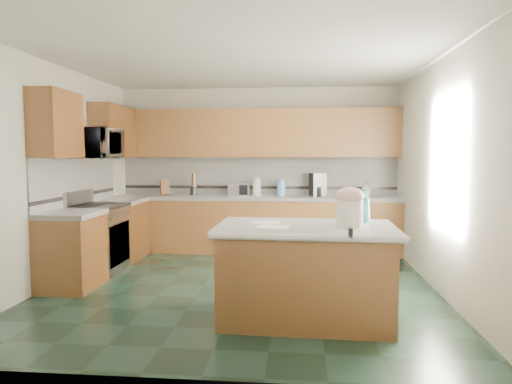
# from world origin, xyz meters

# --- Properties ---
(floor) EXTENTS (4.60, 4.60, 0.00)m
(floor) POSITION_xyz_m (0.00, 0.00, 0.00)
(floor) COLOR black
(floor) RESTS_ON ground
(ceiling) EXTENTS (4.60, 4.60, 0.00)m
(ceiling) POSITION_xyz_m (0.00, 0.00, 2.70)
(ceiling) COLOR white
(ceiling) RESTS_ON ground
(wall_back) EXTENTS (4.60, 0.04, 2.70)m
(wall_back) POSITION_xyz_m (0.00, 2.32, 1.35)
(wall_back) COLOR silver
(wall_back) RESTS_ON ground
(wall_front) EXTENTS (4.60, 0.04, 2.70)m
(wall_front) POSITION_xyz_m (0.00, -2.32, 1.35)
(wall_front) COLOR silver
(wall_front) RESTS_ON ground
(wall_left) EXTENTS (0.04, 4.60, 2.70)m
(wall_left) POSITION_xyz_m (-2.32, 0.00, 1.35)
(wall_left) COLOR silver
(wall_left) RESTS_ON ground
(wall_right) EXTENTS (0.04, 4.60, 2.70)m
(wall_right) POSITION_xyz_m (2.32, 0.00, 1.35)
(wall_right) COLOR silver
(wall_right) RESTS_ON ground
(back_base_cab) EXTENTS (4.60, 0.60, 0.86)m
(back_base_cab) POSITION_xyz_m (0.00, 2.00, 0.43)
(back_base_cab) COLOR black
(back_base_cab) RESTS_ON ground
(back_countertop) EXTENTS (4.60, 0.64, 0.06)m
(back_countertop) POSITION_xyz_m (0.00, 2.00, 0.89)
(back_countertop) COLOR silver
(back_countertop) RESTS_ON back_base_cab
(back_upper_cab) EXTENTS (4.60, 0.33, 0.78)m
(back_upper_cab) POSITION_xyz_m (0.00, 2.13, 1.94)
(back_upper_cab) COLOR black
(back_upper_cab) RESTS_ON wall_back
(back_backsplash) EXTENTS (4.60, 0.02, 0.63)m
(back_backsplash) POSITION_xyz_m (0.00, 2.29, 1.24)
(back_backsplash) COLOR silver
(back_backsplash) RESTS_ON back_countertop
(back_accent_band) EXTENTS (4.60, 0.01, 0.05)m
(back_accent_band) POSITION_xyz_m (0.00, 2.28, 1.04)
(back_accent_band) COLOR black
(back_accent_band) RESTS_ON back_countertop
(left_base_cab_rear) EXTENTS (0.60, 0.82, 0.86)m
(left_base_cab_rear) POSITION_xyz_m (-2.00, 1.29, 0.43)
(left_base_cab_rear) COLOR black
(left_base_cab_rear) RESTS_ON ground
(left_counter_rear) EXTENTS (0.64, 0.82, 0.06)m
(left_counter_rear) POSITION_xyz_m (-2.00, 1.29, 0.89)
(left_counter_rear) COLOR silver
(left_counter_rear) RESTS_ON left_base_cab_rear
(left_base_cab_front) EXTENTS (0.60, 0.72, 0.86)m
(left_base_cab_front) POSITION_xyz_m (-2.00, -0.24, 0.43)
(left_base_cab_front) COLOR black
(left_base_cab_front) RESTS_ON ground
(left_counter_front) EXTENTS (0.64, 0.72, 0.06)m
(left_counter_front) POSITION_xyz_m (-2.00, -0.24, 0.89)
(left_counter_front) COLOR silver
(left_counter_front) RESTS_ON left_base_cab_front
(left_backsplash) EXTENTS (0.02, 2.30, 0.63)m
(left_backsplash) POSITION_xyz_m (-2.29, 0.55, 1.24)
(left_backsplash) COLOR silver
(left_backsplash) RESTS_ON wall_left
(left_accent_band) EXTENTS (0.01, 2.30, 0.05)m
(left_accent_band) POSITION_xyz_m (-2.28, 0.55, 1.04)
(left_accent_band) COLOR black
(left_accent_band) RESTS_ON wall_left
(left_upper_cab_rear) EXTENTS (0.33, 1.09, 0.78)m
(left_upper_cab_rear) POSITION_xyz_m (-2.13, 1.42, 1.94)
(left_upper_cab_rear) COLOR black
(left_upper_cab_rear) RESTS_ON wall_left
(left_upper_cab_front) EXTENTS (0.33, 0.72, 0.78)m
(left_upper_cab_front) POSITION_xyz_m (-2.13, -0.24, 1.94)
(left_upper_cab_front) COLOR black
(left_upper_cab_front) RESTS_ON wall_left
(range_body) EXTENTS (0.60, 0.76, 0.88)m
(range_body) POSITION_xyz_m (-2.00, 0.50, 0.44)
(range_body) COLOR #B7B7BC
(range_body) RESTS_ON ground
(range_oven_door) EXTENTS (0.02, 0.68, 0.55)m
(range_oven_door) POSITION_xyz_m (-1.71, 0.50, 0.40)
(range_oven_door) COLOR black
(range_oven_door) RESTS_ON range_body
(range_cooktop) EXTENTS (0.62, 0.78, 0.04)m
(range_cooktop) POSITION_xyz_m (-2.00, 0.50, 0.90)
(range_cooktop) COLOR black
(range_cooktop) RESTS_ON range_body
(range_handle) EXTENTS (0.02, 0.66, 0.02)m
(range_handle) POSITION_xyz_m (-1.68, 0.50, 0.78)
(range_handle) COLOR #B7B7BC
(range_handle) RESTS_ON range_body
(range_backguard) EXTENTS (0.06, 0.76, 0.18)m
(range_backguard) POSITION_xyz_m (-2.26, 0.50, 1.02)
(range_backguard) COLOR #B7B7BC
(range_backguard) RESTS_ON range_body
(microwave) EXTENTS (0.50, 0.73, 0.41)m
(microwave) POSITION_xyz_m (-2.00, 0.50, 1.73)
(microwave) COLOR #B7B7BC
(microwave) RESTS_ON wall_left
(island_base) EXTENTS (1.61, 0.95, 0.86)m
(island_base) POSITION_xyz_m (0.75, -1.04, 0.43)
(island_base) COLOR black
(island_base) RESTS_ON ground
(island_top) EXTENTS (1.71, 1.05, 0.06)m
(island_top) POSITION_xyz_m (0.75, -1.04, 0.89)
(island_top) COLOR silver
(island_top) RESTS_ON island_base
(island_bullnose) EXTENTS (1.68, 0.11, 0.06)m
(island_bullnose) POSITION_xyz_m (0.75, -1.54, 0.89)
(island_bullnose) COLOR silver
(island_bullnose) RESTS_ON island_base
(treat_jar) EXTENTS (0.31, 0.31, 0.25)m
(treat_jar) POSITION_xyz_m (1.16, -1.11, 1.05)
(treat_jar) COLOR silver
(treat_jar) RESTS_ON island_top
(treat_jar_lid) EXTENTS (0.26, 0.26, 0.16)m
(treat_jar_lid) POSITION_xyz_m (1.16, -1.11, 1.21)
(treat_jar_lid) COLOR #D29CA0
(treat_jar_lid) RESTS_ON treat_jar
(treat_jar_knob) EXTENTS (0.09, 0.03, 0.03)m
(treat_jar_knob) POSITION_xyz_m (1.16, -1.11, 1.27)
(treat_jar_knob) COLOR tan
(treat_jar_knob) RESTS_ON treat_jar_lid
(treat_jar_knob_end_l) EXTENTS (0.05, 0.05, 0.05)m
(treat_jar_knob_end_l) POSITION_xyz_m (1.11, -1.11, 1.27)
(treat_jar_knob_end_l) COLOR tan
(treat_jar_knob_end_l) RESTS_ON treat_jar_lid
(treat_jar_knob_end_r) EXTENTS (0.05, 0.05, 0.05)m
(treat_jar_knob_end_r) POSITION_xyz_m (1.20, -1.11, 1.27)
(treat_jar_knob_end_r) COLOR tan
(treat_jar_knob_end_r) RESTS_ON treat_jar_lid
(soap_bottle_island) EXTENTS (0.17, 0.17, 0.33)m
(soap_bottle_island) POSITION_xyz_m (1.33, -0.80, 1.09)
(soap_bottle_island) COLOR teal
(soap_bottle_island) RESTS_ON island_top
(paper_sheet_a) EXTENTS (0.35, 0.29, 0.00)m
(paper_sheet_a) POSITION_xyz_m (0.45, -1.16, 0.92)
(paper_sheet_a) COLOR white
(paper_sheet_a) RESTS_ON island_top
(paper_sheet_b) EXTENTS (0.30, 0.24, 0.00)m
(paper_sheet_b) POSITION_xyz_m (0.37, -0.91, 0.92)
(paper_sheet_b) COLOR white
(paper_sheet_b) RESTS_ON island_top
(clamp_body) EXTENTS (0.04, 0.11, 0.10)m
(clamp_body) POSITION_xyz_m (1.12, -1.52, 0.93)
(clamp_body) COLOR black
(clamp_body) RESTS_ON island_top
(clamp_handle) EXTENTS (0.02, 0.08, 0.02)m
(clamp_handle) POSITION_xyz_m (1.12, -1.59, 0.91)
(clamp_handle) COLOR black
(clamp_handle) RESTS_ON island_top
(knife_block) EXTENTS (0.20, 0.22, 0.27)m
(knife_block) POSITION_xyz_m (-1.53, 2.05, 1.04)
(knife_block) COLOR #472814
(knife_block) RESTS_ON back_countertop
(utensil_crock) EXTENTS (0.12, 0.12, 0.15)m
(utensil_crock) POSITION_xyz_m (-1.05, 2.08, 0.99)
(utensil_crock) COLOR black
(utensil_crock) RESTS_ON back_countertop
(utensil_bundle) EXTENTS (0.07, 0.07, 0.21)m
(utensil_bundle) POSITION_xyz_m (-1.05, 2.08, 1.17)
(utensil_bundle) COLOR #472814
(utensil_bundle) RESTS_ON utensil_crock
(toaster_oven) EXTENTS (0.36, 0.26, 0.20)m
(toaster_oven) POSITION_xyz_m (-0.29, 2.05, 1.02)
(toaster_oven) COLOR #B7B7BC
(toaster_oven) RESTS_ON back_countertop
(toaster_oven_door) EXTENTS (0.31, 0.01, 0.16)m
(toaster_oven_door) POSITION_xyz_m (-0.29, 1.94, 1.02)
(toaster_oven_door) COLOR black
(toaster_oven_door) RESTS_ON toaster_oven
(paper_towel) EXTENTS (0.13, 0.13, 0.28)m
(paper_towel) POSITION_xyz_m (0.00, 2.10, 1.06)
(paper_towel) COLOR white
(paper_towel) RESTS_ON back_countertop
(paper_towel_base) EXTENTS (0.19, 0.19, 0.01)m
(paper_towel_base) POSITION_xyz_m (0.00, 2.10, 0.93)
(paper_towel_base) COLOR #B7B7BC
(paper_towel_base) RESTS_ON back_countertop
(water_jug) EXTENTS (0.15, 0.15, 0.24)m
(water_jug) POSITION_xyz_m (0.41, 2.06, 1.04)
(water_jug) COLOR #5F95D0
(water_jug) RESTS_ON back_countertop
(water_jug_neck) EXTENTS (0.07, 0.07, 0.03)m
(water_jug_neck) POSITION_xyz_m (0.41, 2.06, 1.18)
(water_jug_neck) COLOR #5F95D0
(water_jug_neck) RESTS_ON water_jug
(coffee_maker) EXTENTS (0.28, 0.29, 0.37)m
(coffee_maker) POSITION_xyz_m (1.00, 2.08, 1.11)
(coffee_maker) COLOR black
(coffee_maker) RESTS_ON back_countertop
(coffee_carafe) EXTENTS (0.15, 0.15, 0.15)m
(coffee_carafe) POSITION_xyz_m (1.00, 2.02, 1.00)
(coffee_carafe) COLOR black
(coffee_carafe) RESTS_ON back_countertop
(soap_bottle_back) EXTENTS (0.11, 0.11, 0.22)m
(soap_bottle_back) POSITION_xyz_m (1.77, 2.05, 1.03)
(soap_bottle_back) COLOR white
(soap_bottle_back) RESTS_ON back_countertop
(soap_back_cap) EXTENTS (0.02, 0.02, 0.03)m
(soap_back_cap) POSITION_xyz_m (1.77, 2.05, 1.15)
(soap_back_cap) COLOR red
(soap_back_cap) RESTS_ON soap_bottle_back
(window_light_proxy) EXTENTS (0.02, 1.40, 1.10)m
(window_light_proxy) POSITION_xyz_m (2.29, -0.20, 1.50)
(window_light_proxy) COLOR white
(window_light_proxy) RESTS_ON wall_right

